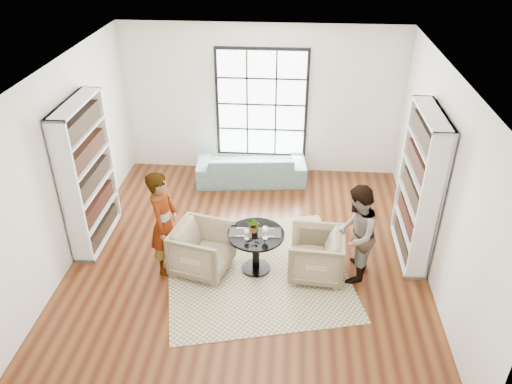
# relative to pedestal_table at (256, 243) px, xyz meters

# --- Properties ---
(ground) EXTENTS (6.00, 6.00, 0.00)m
(ground) POSITION_rel_pedestal_table_xyz_m (-0.15, 0.34, -0.50)
(ground) COLOR #5F3316
(room_shell) EXTENTS (6.00, 6.01, 6.00)m
(room_shell) POSITION_rel_pedestal_table_xyz_m (-0.15, 0.88, 0.76)
(room_shell) COLOR silver
(room_shell) RESTS_ON ground
(rug) EXTENTS (3.24, 3.24, 0.01)m
(rug) POSITION_rel_pedestal_table_xyz_m (0.02, -0.03, -0.49)
(rug) COLOR #BDB38E
(rug) RESTS_ON ground
(pedestal_table) EXTENTS (0.85, 0.85, 0.68)m
(pedestal_table) POSITION_rel_pedestal_table_xyz_m (0.00, 0.00, 0.00)
(pedestal_table) COLOR black
(pedestal_table) RESTS_ON ground
(sofa) EXTENTS (2.23, 1.06, 0.63)m
(sofa) POSITION_rel_pedestal_table_xyz_m (-0.32, 2.79, -0.18)
(sofa) COLOR #769E90
(sofa) RESTS_ON ground
(armchair_left) EXTENTS (1.00, 0.99, 0.76)m
(armchair_left) POSITION_rel_pedestal_table_xyz_m (-0.81, -0.05, -0.12)
(armchair_left) COLOR #B9B284
(armchair_left) RESTS_ON ground
(armchair_right) EXTENTS (0.86, 0.84, 0.74)m
(armchair_right) POSITION_rel_pedestal_table_xyz_m (0.90, -0.04, -0.13)
(armchair_right) COLOR #BEB888
(armchair_right) RESTS_ON ground
(person_left) EXTENTS (0.45, 0.64, 1.67)m
(person_left) POSITION_rel_pedestal_table_xyz_m (-1.36, -0.05, 0.34)
(person_left) COLOR gray
(person_left) RESTS_ON ground
(person_right) EXTENTS (0.76, 0.88, 1.55)m
(person_right) POSITION_rel_pedestal_table_xyz_m (1.45, -0.04, 0.28)
(person_right) COLOR gray
(person_right) RESTS_ON ground
(placemat_left) EXTENTS (0.35, 0.28, 0.01)m
(placemat_left) POSITION_rel_pedestal_table_xyz_m (-0.23, 0.00, 0.19)
(placemat_left) COLOR black
(placemat_left) RESTS_ON pedestal_table
(placemat_right) EXTENTS (0.35, 0.28, 0.01)m
(placemat_right) POSITION_rel_pedestal_table_xyz_m (0.20, 0.03, 0.19)
(placemat_right) COLOR black
(placemat_right) RESTS_ON pedestal_table
(cutlery_left) EXTENTS (0.15, 0.23, 0.01)m
(cutlery_left) POSITION_rel_pedestal_table_xyz_m (-0.23, 0.00, 0.20)
(cutlery_left) COLOR silver
(cutlery_left) RESTS_ON placemat_left
(cutlery_right) EXTENTS (0.15, 0.23, 0.01)m
(cutlery_right) POSITION_rel_pedestal_table_xyz_m (0.20, 0.03, 0.20)
(cutlery_right) COLOR silver
(cutlery_right) RESTS_ON placemat_right
(wine_glass_left) EXTENTS (0.08, 0.08, 0.17)m
(wine_glass_left) POSITION_rel_pedestal_table_xyz_m (-0.12, -0.15, 0.31)
(wine_glass_left) COLOR silver
(wine_glass_left) RESTS_ON pedestal_table
(wine_glass_right) EXTENTS (0.10, 0.10, 0.21)m
(wine_glass_right) POSITION_rel_pedestal_table_xyz_m (0.14, -0.12, 0.34)
(wine_glass_right) COLOR silver
(wine_glass_right) RESTS_ON pedestal_table
(flower_centerpiece) EXTENTS (0.25, 0.23, 0.22)m
(flower_centerpiece) POSITION_rel_pedestal_table_xyz_m (-0.03, 0.04, 0.30)
(flower_centerpiece) COLOR gray
(flower_centerpiece) RESTS_ON pedestal_table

